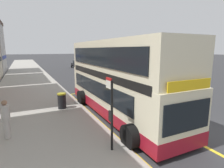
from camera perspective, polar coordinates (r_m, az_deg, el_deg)
ground_plane at (r=38.39m, az=-14.72°, el=4.55°), size 260.00×260.00×0.00m
pavement_near at (r=37.65m, az=-25.23°, el=3.87°), size 6.00×76.00×0.14m
double_decker_bus at (r=10.89m, az=1.74°, el=1.01°), size 3.23×10.49×4.40m
bus_bay_markings at (r=11.26m, az=1.97°, el=-9.51°), size 3.03×13.00×0.01m
bus_stop_sign at (r=6.80m, az=-0.32°, el=-7.72°), size 0.09×0.51×2.74m
parked_car_black_far at (r=39.69m, az=-10.72°, el=6.07°), size 2.09×4.20×1.62m
parked_car_teal_distant at (r=33.87m, az=-4.86°, el=5.44°), size 2.09×4.20×1.62m
pedestrian_waiting_near_sign at (r=9.03m, az=-30.17°, el=-9.10°), size 0.34×0.34×1.70m
litter_bin at (r=12.26m, az=-15.36°, el=-5.05°), size 0.55×0.55×1.01m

